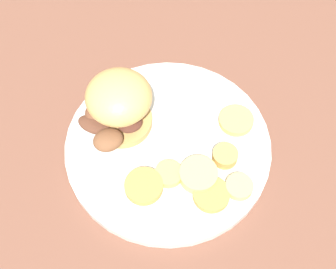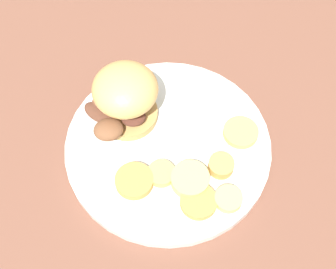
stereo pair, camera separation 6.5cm
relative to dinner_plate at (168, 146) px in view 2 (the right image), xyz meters
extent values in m
plane|color=brown|center=(0.00, 0.00, -0.01)|extent=(4.00, 4.00, 0.00)
cylinder|color=silver|center=(0.00, 0.00, 0.00)|extent=(0.30, 0.30, 0.02)
torus|color=silver|center=(0.00, 0.00, 0.00)|extent=(0.30, 0.30, 0.01)
cylinder|color=tan|center=(0.07, -0.04, 0.01)|extent=(0.09, 0.09, 0.01)
ellipsoid|color=brown|center=(0.08, 0.01, 0.04)|extent=(0.05, 0.05, 0.02)
ellipsoid|color=#563323|center=(0.05, -0.05, 0.03)|extent=(0.04, 0.04, 0.02)
ellipsoid|color=#4C281E|center=(0.05, -0.02, 0.03)|extent=(0.05, 0.04, 0.01)
ellipsoid|color=#563323|center=(0.11, -0.02, 0.03)|extent=(0.06, 0.05, 0.01)
ellipsoid|color=brown|center=(0.10, -0.04, 0.03)|extent=(0.06, 0.06, 0.02)
ellipsoid|color=tan|center=(0.07, -0.04, 0.08)|extent=(0.09, 0.09, 0.06)
cylinder|color=tan|center=(-0.10, -0.03, 0.01)|extent=(0.05, 0.05, 0.01)
cylinder|color=#DBB766|center=(-0.10, 0.07, 0.01)|extent=(0.04, 0.04, 0.01)
cylinder|color=tan|center=(-0.08, 0.03, 0.02)|extent=(0.04, 0.04, 0.02)
cylinder|color=#DBB766|center=(-0.04, 0.06, 0.02)|extent=(0.05, 0.05, 0.02)
cylinder|color=tan|center=(0.00, 0.05, 0.01)|extent=(0.04, 0.04, 0.01)
cylinder|color=#BC8942|center=(0.03, 0.07, 0.01)|extent=(0.05, 0.05, 0.01)
cylinder|color=#BC8942|center=(-0.06, 0.08, 0.01)|extent=(0.05, 0.05, 0.01)
camera|label=1|loc=(0.01, 0.33, 0.60)|focal=50.00mm
camera|label=2|loc=(-0.06, 0.32, 0.60)|focal=50.00mm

